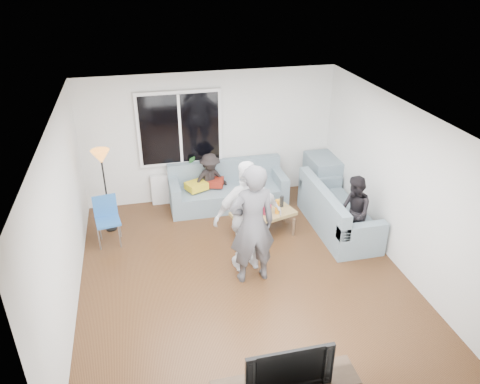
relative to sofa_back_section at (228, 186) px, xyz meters
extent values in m
cube|color=#56351C|center=(-0.24, -2.27, -0.45)|extent=(5.00, 5.50, 0.04)
cube|color=white|center=(-0.24, -2.27, 2.20)|extent=(5.00, 5.50, 0.04)
cube|color=silver|center=(-0.24, 0.50, 0.88)|extent=(5.00, 0.04, 2.60)
cube|color=silver|center=(-0.24, -5.04, 0.88)|extent=(5.00, 0.04, 2.60)
cube|color=silver|center=(-2.76, -2.27, 0.88)|extent=(0.04, 5.50, 2.60)
cube|color=silver|center=(2.28, -2.27, 0.88)|extent=(0.04, 5.50, 2.60)
cube|color=white|center=(-0.84, 0.42, 1.12)|extent=(1.62, 0.06, 1.47)
cube|color=black|center=(-0.84, 0.38, 1.12)|extent=(1.50, 0.02, 1.35)
cube|color=white|center=(-0.84, 0.37, 1.12)|extent=(0.05, 0.03, 1.35)
cube|color=silver|center=(-0.84, 0.38, -0.11)|extent=(1.30, 0.12, 0.62)
imported|color=#296729|center=(-0.68, 0.35, 0.38)|extent=(0.21, 0.17, 0.38)
imported|color=silver|center=(-1.09, 0.35, 0.29)|extent=(0.21, 0.21, 0.18)
cube|color=slate|center=(2.14, 0.00, 0.00)|extent=(0.85, 0.85, 0.85)
cube|color=gold|center=(-0.63, -0.02, 0.09)|extent=(0.48, 0.45, 0.14)
cube|color=maroon|center=(-0.27, 0.06, 0.09)|extent=(0.43, 0.39, 0.13)
cube|color=#9B7F4B|center=(0.42, -1.13, -0.22)|extent=(1.22, 0.89, 0.40)
cylinder|color=maroon|center=(0.46, -1.18, 0.06)|extent=(0.17, 0.17, 0.17)
imported|color=#46454A|center=(-0.13, -2.40, 0.54)|extent=(0.73, 0.51, 1.94)
imported|color=silver|center=(-0.11, -2.10, 0.50)|extent=(1.11, 0.51, 1.86)
imported|color=black|center=(1.78, -1.89, 0.22)|extent=(0.59, 0.70, 1.29)
imported|color=black|center=(-0.35, 0.03, 0.14)|extent=(0.82, 0.63, 1.13)
imported|color=black|center=(-0.36, -4.77, 0.29)|extent=(0.95, 0.12, 0.55)
cylinder|color=#3E8F1A|center=(0.30, -1.23, 0.10)|extent=(0.08, 0.08, 0.26)
cylinder|color=black|center=(0.80, -1.00, 0.08)|extent=(0.07, 0.07, 0.21)
cylinder|color=orange|center=(0.64, -1.22, 0.11)|extent=(0.07, 0.07, 0.27)
camera|label=1|loc=(-1.62, -8.04, 4.11)|focal=34.58mm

